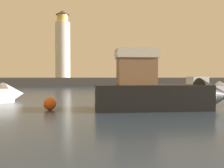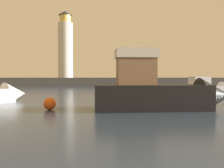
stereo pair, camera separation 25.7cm
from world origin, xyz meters
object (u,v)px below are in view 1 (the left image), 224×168
Objects in this scene: motorboat_0 at (165,91)px; motorboat_2 at (210,89)px; lighthouse at (63,46)px; mooring_buoy at (50,104)px.

motorboat_2 is at bearing 48.87° from motorboat_0.
lighthouse is 43.27m from motorboat_0.
motorboat_2 reaches higher than mooring_buoy.
lighthouse is 2.17× the size of motorboat_2.
mooring_buoy is (1.91, -40.72, -9.01)m from lighthouse.
mooring_buoy is at bearing 174.23° from motorboat_0.
lighthouse reaches higher than motorboat_2.
motorboat_0 is at bearing -77.44° from lighthouse.
lighthouse is at bearing 121.86° from motorboat_2.
mooring_buoy is at bearing -148.72° from motorboat_2.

